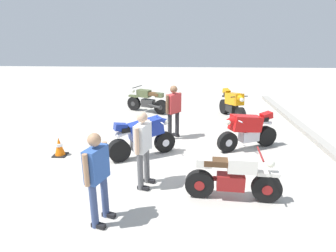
% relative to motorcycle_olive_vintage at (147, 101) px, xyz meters
% --- Properties ---
extents(ground_plane, '(40.00, 40.00, 0.00)m').
position_rel_motorcycle_olive_vintage_xyz_m(ground_plane, '(4.20, 1.10, -0.49)').
color(ground_plane, '#B7B2A8').
extents(curb_edge, '(14.00, 0.30, 0.15)m').
position_rel_motorcycle_olive_vintage_xyz_m(curb_edge, '(4.20, 5.70, -0.41)').
color(curb_edge, '#9C978F').
rests_on(curb_edge, ground).
extents(motorcycle_olive_vintage, '(1.04, 1.83, 1.07)m').
position_rel_motorcycle_olive_vintage_xyz_m(motorcycle_olive_vintage, '(0.00, 0.00, 0.00)').
color(motorcycle_olive_vintage, black).
rests_on(motorcycle_olive_vintage, ground).
extents(motorcycle_cream_vintage, '(0.70, 1.96, 1.07)m').
position_rel_motorcycle_olive_vintage_xyz_m(motorcycle_cream_vintage, '(6.58, 2.50, 0.00)').
color(motorcycle_cream_vintage, black).
rests_on(motorcycle_cream_vintage, ground).
extents(motorcycle_blue_sportbike, '(1.13, 1.79, 1.14)m').
position_rel_motorcycle_olive_vintage_xyz_m(motorcycle_blue_sportbike, '(4.53, 0.40, 0.11)').
color(motorcycle_blue_sportbike, black).
rests_on(motorcycle_blue_sportbike, ground).
extents(motorcycle_orange_sportbike, '(1.92, 0.88, 1.14)m').
position_rel_motorcycle_olive_vintage_xyz_m(motorcycle_orange_sportbike, '(0.70, 3.46, 0.11)').
color(motorcycle_orange_sportbike, black).
rests_on(motorcycle_orange_sportbike, ground).
extents(motorcycle_red_sportbike, '(1.02, 1.86, 1.14)m').
position_rel_motorcycle_olive_vintage_xyz_m(motorcycle_red_sportbike, '(3.85, 3.38, 0.11)').
color(motorcycle_red_sportbike, black).
rests_on(motorcycle_red_sportbike, ground).
extents(person_in_red_shirt, '(0.56, 0.54, 1.72)m').
position_rel_motorcycle_olive_vintage_xyz_m(person_in_red_shirt, '(3.05, 1.19, 0.50)').
color(person_in_red_shirt, '#262628').
rests_on(person_in_red_shirt, ground).
extents(person_in_white_shirt, '(0.66, 0.42, 1.72)m').
position_rel_motorcycle_olive_vintage_xyz_m(person_in_white_shirt, '(6.12, 0.62, 0.50)').
color(person_in_white_shirt, '#59595B').
rests_on(person_in_white_shirt, ground).
extents(person_in_blue_shirt, '(0.65, 0.43, 1.72)m').
position_rel_motorcycle_olive_vintage_xyz_m(person_in_blue_shirt, '(7.44, -0.01, 0.50)').
color(person_in_blue_shirt, '#384772').
rests_on(person_in_blue_shirt, ground).
extents(traffic_cone, '(0.36, 0.36, 0.53)m').
position_rel_motorcycle_olive_vintage_xyz_m(traffic_cone, '(4.59, -1.94, -0.23)').
color(traffic_cone, black).
rests_on(traffic_cone, ground).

